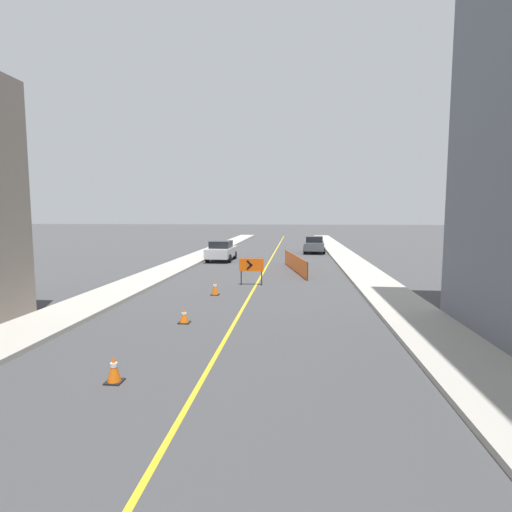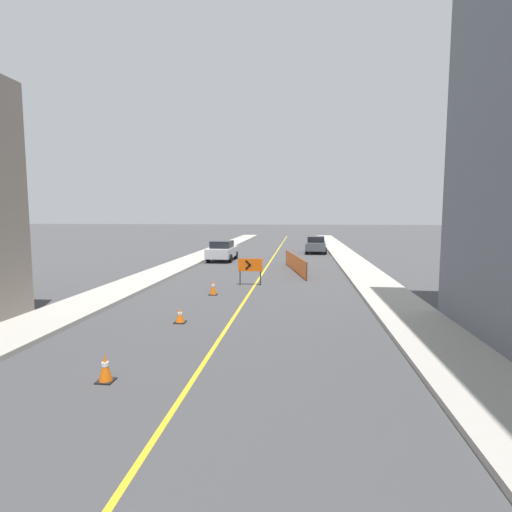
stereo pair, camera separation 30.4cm
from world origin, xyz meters
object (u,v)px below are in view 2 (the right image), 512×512
Objects in this scene: parked_car_curb_mid at (316,245)px; traffic_cone_third at (105,368)px; traffic_cone_fourth at (180,316)px; parked_car_curb_near at (222,251)px; arrow_barricade_primary at (250,266)px; traffic_cone_fifth at (213,288)px.

traffic_cone_third is at bearing -98.17° from parked_car_curb_mid.
traffic_cone_fourth is 0.12× the size of parked_car_curb_near.
arrow_barricade_primary is (1.64, 12.25, 0.70)m from traffic_cone_third.
parked_car_curb_mid reaches higher than traffic_cone_fourth.
parked_car_curb_mid reaches higher than traffic_cone_fifth.
parked_car_curb_near is (-3.58, 10.68, -0.20)m from arrow_barricade_primary.
traffic_cone_fourth is 0.74× the size of traffic_cone_fifth.
traffic_cone_third is 0.14× the size of parked_car_curb_mid.
traffic_cone_fifth reaches higher than traffic_cone_fourth.
parked_car_curb_near and parked_car_curb_mid have the same top height.
traffic_cone_third is at bearing -92.23° from traffic_cone_fourth.
arrow_barricade_primary is 18.34m from parked_car_curb_mid.
traffic_cone_fifth is 0.16× the size of parked_car_curb_near.
traffic_cone_fourth is 7.59m from arrow_barricade_primary.
arrow_barricade_primary is at bearing -100.17° from parked_car_curb_mid.
arrow_barricade_primary reaches higher than traffic_cone_fifth.
traffic_cone_third is 4.84m from traffic_cone_fourth.
traffic_cone_fifth is at bearing -102.20° from parked_car_curb_mid.
traffic_cone_fifth is 13.53m from parked_car_curb_near.
traffic_cone_fifth is (0.27, 9.58, 0.03)m from traffic_cone_third.
parked_car_curb_mid is at bearing 75.36° from traffic_cone_fifth.
traffic_cone_fifth reaches higher than traffic_cone_third.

